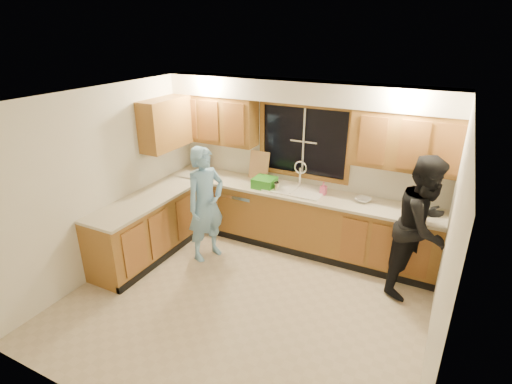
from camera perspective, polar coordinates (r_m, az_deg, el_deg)
floor at (r=5.17m, az=-1.65°, el=-15.42°), size 4.20×4.20×0.00m
ceiling at (r=4.13m, az=-2.05°, el=13.01°), size 4.20×4.20×0.00m
wall_back at (r=6.12m, az=6.72°, el=4.05°), size 4.20×0.00×4.20m
wall_left at (r=5.75m, az=-20.56°, el=1.44°), size 0.00×3.80×3.80m
wall_right at (r=4.06m, az=25.49°, el=-8.36°), size 0.00×3.80×3.80m
base_cabinets_back at (r=6.17m, az=5.40°, el=-3.88°), size 4.20×0.60×0.88m
base_cabinets_left at (r=6.09m, az=-15.21°, el=-5.04°), size 0.60×1.90×0.88m
countertop_back at (r=5.97m, az=5.50°, el=0.01°), size 4.20×0.63×0.04m
countertop_left at (r=5.89m, az=-15.55°, el=-1.10°), size 0.63×1.90×0.04m
upper_cabinets_left at (r=6.44m, az=-5.71°, el=10.33°), size 1.35×0.33×0.75m
upper_cabinets_right at (r=5.50m, az=20.49°, el=6.86°), size 1.35×0.33×0.75m
upper_cabinets_return at (r=6.25m, az=-12.79°, el=9.51°), size 0.33×0.90×0.75m
soffit at (r=5.70m, az=6.60°, el=14.06°), size 4.20×0.35×0.30m
window_frame at (r=6.01m, az=6.84°, el=7.18°), size 1.44×0.03×1.14m
sink at (r=6.00m, az=5.56°, el=-0.24°), size 0.86×0.52×0.57m
dishwasher at (r=6.50m, az=-1.62°, el=-2.65°), size 0.60×0.56×0.82m
stove at (r=5.74m, az=-18.96°, el=-7.23°), size 0.58×0.75×0.90m
man at (r=5.72m, az=-7.19°, el=-1.74°), size 0.59×0.72×1.69m
woman at (r=5.33m, az=22.73°, el=-4.62°), size 0.95×1.07×1.82m
knife_block at (r=6.79m, az=-7.29°, el=3.95°), size 0.14×0.12×0.22m
cutting_board at (r=6.35m, az=0.44°, el=3.87°), size 0.34×0.12×0.44m
dish_crate at (r=6.04m, az=1.22°, el=1.35°), size 0.32×0.30×0.15m
soap_bottle at (r=5.85m, az=9.61°, el=0.51°), size 0.09×0.09×0.19m
bowl at (r=5.75m, az=15.03°, el=-1.10°), size 0.26×0.26×0.05m
can_left at (r=5.94m, az=2.91°, el=0.87°), size 0.08×0.08×0.13m
can_right at (r=5.90m, az=2.94°, el=0.71°), size 0.09×0.09×0.13m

